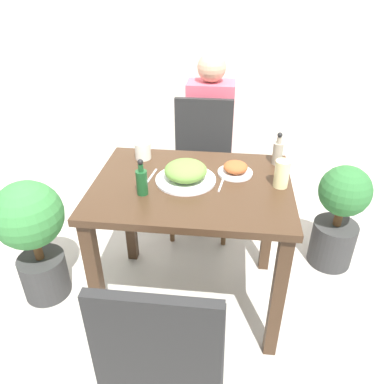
# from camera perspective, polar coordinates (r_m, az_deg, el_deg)

# --- Properties ---
(ground_plane) EXTENTS (16.00, 16.00, 0.00)m
(ground_plane) POSITION_cam_1_polar(r_m,az_deg,el_deg) (2.30, 0.00, -15.64)
(ground_plane) COLOR #B7B2A8
(wall_back) EXTENTS (8.00, 0.05, 2.60)m
(wall_back) POSITION_cam_1_polar(r_m,az_deg,el_deg) (3.09, 3.46, 24.38)
(wall_back) COLOR beige
(wall_back) RESTS_ON ground_plane
(dining_table) EXTENTS (0.96, 0.72, 0.78)m
(dining_table) POSITION_cam_1_polar(r_m,az_deg,el_deg) (1.88, 0.00, -2.21)
(dining_table) COLOR #3D2819
(dining_table) RESTS_ON ground_plane
(chair_near) EXTENTS (0.42, 0.42, 0.92)m
(chair_near) POSITION_cam_1_polar(r_m,az_deg,el_deg) (1.43, -4.24, -23.19)
(chair_near) COLOR black
(chair_near) RESTS_ON ground_plane
(chair_far) EXTENTS (0.42, 0.42, 0.92)m
(chair_far) POSITION_cam_1_polar(r_m,az_deg,el_deg) (2.60, 1.51, 4.99)
(chair_far) COLOR black
(chair_far) RESTS_ON ground_plane
(food_plate) EXTENTS (0.29, 0.29, 0.10)m
(food_plate) POSITION_cam_1_polar(r_m,az_deg,el_deg) (1.80, -0.97, 2.99)
(food_plate) COLOR white
(food_plate) RESTS_ON dining_table
(side_plate) EXTENTS (0.17, 0.17, 0.06)m
(side_plate) POSITION_cam_1_polar(r_m,az_deg,el_deg) (1.89, 6.63, 3.52)
(side_plate) COLOR white
(side_plate) RESTS_ON dining_table
(drink_cup) EXTENTS (0.09, 0.09, 0.09)m
(drink_cup) POSITION_cam_1_polar(r_m,az_deg,el_deg) (2.04, -7.50, 6.28)
(drink_cup) COLOR silver
(drink_cup) RESTS_ON dining_table
(juice_glass) EXTENTS (0.07, 0.07, 0.13)m
(juice_glass) POSITION_cam_1_polar(r_m,az_deg,el_deg) (1.80, 13.51, 2.71)
(juice_glass) COLOR beige
(juice_glass) RESTS_ON dining_table
(sauce_bottle) EXTENTS (0.05, 0.05, 0.18)m
(sauce_bottle) POSITION_cam_1_polar(r_m,az_deg,el_deg) (1.70, -7.66, 1.69)
(sauce_bottle) COLOR #194C23
(sauce_bottle) RESTS_ON dining_table
(condiment_bottle) EXTENTS (0.05, 0.05, 0.18)m
(condiment_bottle) POSITION_cam_1_polar(r_m,az_deg,el_deg) (2.01, 12.93, 5.96)
(condiment_bottle) COLOR gray
(condiment_bottle) RESTS_ON dining_table
(fork_utensil) EXTENTS (0.03, 0.19, 0.00)m
(fork_utensil) POSITION_cam_1_polar(r_m,az_deg,el_deg) (1.85, -6.40, 2.10)
(fork_utensil) COLOR silver
(fork_utensil) RESTS_ON dining_table
(spoon_utensil) EXTENTS (0.03, 0.18, 0.00)m
(spoon_utensil) POSITION_cam_1_polar(r_m,az_deg,el_deg) (1.81, 4.61, 1.49)
(spoon_utensil) COLOR silver
(spoon_utensil) RESTS_ON dining_table
(potted_plant_left) EXTENTS (0.37, 0.37, 0.74)m
(potted_plant_left) POSITION_cam_1_polar(r_m,az_deg,el_deg) (2.20, -23.08, -5.68)
(potted_plant_left) COLOR #333333
(potted_plant_left) RESTS_ON ground_plane
(potted_plant_right) EXTENTS (0.31, 0.31, 0.69)m
(potted_plant_right) POSITION_cam_1_polar(r_m,az_deg,el_deg) (2.46, 21.49, -3.26)
(potted_plant_right) COLOR #333333
(potted_plant_right) RESTS_ON ground_plane
(person_figure) EXTENTS (0.34, 0.22, 1.17)m
(person_figure) POSITION_cam_1_polar(r_m,az_deg,el_deg) (2.86, 2.74, 8.86)
(person_figure) COLOR #2D3347
(person_figure) RESTS_ON ground_plane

